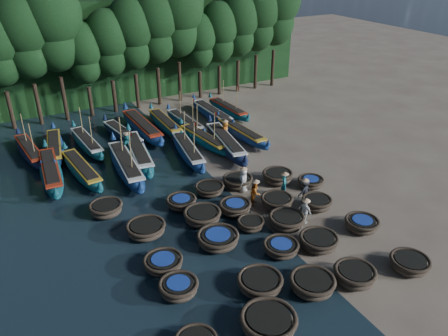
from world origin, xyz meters
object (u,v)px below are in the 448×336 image
coracle_7 (281,247)px  fisherman_1 (284,184)px  coracle_9 (362,224)px  coracle_16 (202,216)px  long_boat_7 (226,143)px  fisherman_3 (304,190)px  long_boat_17 (228,109)px  coracle_10 (163,263)px  long_boat_1 (51,171)px  long_boat_5 (188,151)px  coracle_13 (287,221)px  coracle_22 (210,189)px  long_boat_10 (55,148)px  long_boat_16 (212,113)px  long_boat_8 (241,133)px  coracle_21 (181,202)px  coracle_4 (410,263)px  long_boat_2 (82,170)px  coracle_6 (260,283)px  coracle_1 (268,322)px  long_boat_13 (142,127)px  coracle_11 (218,239)px  fisherman_6 (225,130)px  coracle_5 (179,287)px  coracle_15 (146,229)px  coracle_12 (251,224)px  coracle_23 (238,181)px  coracle_24 (278,177)px  fisherman_5 (128,144)px  long_boat_11 (87,143)px  coracle_18 (277,202)px  long_boat_6 (204,139)px  coracle_17 (235,207)px  coracle_19 (311,182)px  long_boat_15 (185,122)px  long_boat_12 (123,135)px  long_boat_4 (138,153)px  coracle_14 (317,203)px  fisherman_2 (255,192)px  coracle_3 (355,275)px  long_boat_3 (126,165)px  fisherman_0 (243,179)px  coracle_8 (319,241)px  fisherman_4 (305,210)px  coracle_2 (312,284)px

coracle_7 → fisherman_1: (3.56, 4.76, 0.57)m
coracle_9 → coracle_16: 9.24m
long_boat_7 → fisherman_3: bearing=-77.2°
long_boat_17 → coracle_10: bearing=-130.4°
long_boat_1 → long_boat_5: long_boat_5 is taller
coracle_13 → coracle_22: (-2.20, 5.54, -0.10)m
long_boat_10 → long_boat_16: 14.32m
long_boat_7 → long_boat_8: long_boat_7 is taller
coracle_13 → coracle_21: bearing=132.5°
coracle_4 → coracle_16: 11.46m
coracle_16 → long_boat_2: size_ratio=0.33×
coracle_6 → long_boat_7: (6.22, 14.73, 0.17)m
coracle_1 → long_boat_13: bearing=84.0°
coracle_11 → fisherman_6: bearing=59.7°
coracle_5 → coracle_15: (0.25, 5.24, -0.02)m
coracle_7 → long_boat_10: bearing=114.2°
coracle_12 → fisherman_6: size_ratio=0.85×
coracle_23 → long_boat_17: bearing=63.6°
coracle_24 → fisherman_5: (-7.64, 9.25, 0.45)m
long_boat_11 → coracle_18: bearing=-64.8°
coracle_4 → long_boat_6: (-2.39, 18.70, 0.11)m
coracle_16 → coracle_4: bearing=-49.9°
coracle_21 → long_boat_16: (8.73, 12.83, 0.14)m
coracle_17 → long_boat_2: 11.78m
coracle_15 → coracle_19: bearing=-0.4°
coracle_1 → coracle_6: (1.02, 2.26, -0.05)m
coracle_1 → long_boat_15: long_boat_15 is taller
coracle_7 → coracle_24: coracle_24 is taller
coracle_23 → long_boat_10: bearing=131.2°
long_boat_12 → coracle_7: bearing=-90.0°
coracle_5 → long_boat_4: bearing=78.4°
coracle_9 → long_boat_17: 20.56m
coracle_21 → coracle_14: bearing=-29.6°
coracle_12 → coracle_17: coracle_17 is taller
fisherman_2 → fisherman_3: size_ratio=1.02×
long_boat_8 → coracle_19: bearing=-93.9°
coracle_18 → long_boat_11: long_boat_11 is taller
long_boat_7 → coracle_22: bearing=-118.1°
long_boat_2 → fisherman_6: fisherman_6 is taller
fisherman_5 → coracle_3: bearing=-116.1°
coracle_16 → long_boat_3: long_boat_3 is taller
coracle_21 → long_boat_2: bearing=122.4°
coracle_17 → fisherman_0: fisherman_0 is taller
coracle_15 → coracle_22: size_ratio=1.18×
coracle_10 → coracle_18: bearing=13.5°
coracle_21 → coracle_11: bearing=-87.5°
coracle_8 → fisherman_3: size_ratio=1.36×
coracle_6 → fisherman_4: 6.38m
coracle_17 → coracle_2: bearing=-91.0°
coracle_4 → coracle_21: bearing=125.6°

